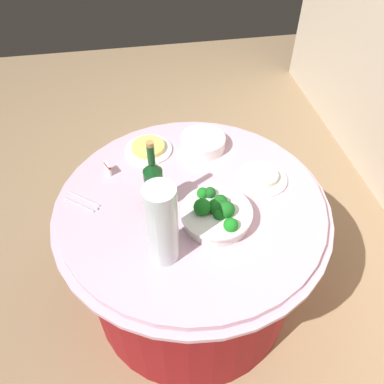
# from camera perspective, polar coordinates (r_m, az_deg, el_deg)

# --- Properties ---
(ground_plane) EXTENTS (6.00, 6.00, 0.00)m
(ground_plane) POSITION_cam_1_polar(r_m,az_deg,el_deg) (2.21, 0.00, -14.38)
(ground_plane) COLOR #9E7F5B
(buffet_table) EXTENTS (1.16, 1.16, 0.74)m
(buffet_table) POSITION_cam_1_polar(r_m,az_deg,el_deg) (1.89, 0.00, -8.75)
(buffet_table) COLOR maroon
(buffet_table) RESTS_ON ground_plane
(broccoli_bowl) EXTENTS (0.28, 0.28, 0.12)m
(broccoli_bowl) POSITION_cam_1_polar(r_m,az_deg,el_deg) (1.50, 3.61, -3.09)
(broccoli_bowl) COLOR white
(broccoli_bowl) RESTS_ON buffet_table
(plate_stack) EXTENTS (0.21, 0.21, 0.06)m
(plate_stack) POSITION_cam_1_polar(r_m,az_deg,el_deg) (1.84, 1.61, 7.27)
(plate_stack) COLOR white
(plate_stack) RESTS_ON buffet_table
(wine_bottle) EXTENTS (0.07, 0.07, 0.34)m
(wine_bottle) POSITION_cam_1_polar(r_m,az_deg,el_deg) (1.50, -5.61, 1.09)
(wine_bottle) COLOR #103F18
(wine_bottle) RESTS_ON buffet_table
(decorative_fruit_vase) EXTENTS (0.11, 0.11, 0.34)m
(decorative_fruit_vase) POSITION_cam_1_polar(r_m,az_deg,el_deg) (1.32, -4.39, -5.31)
(decorative_fruit_vase) COLOR silver
(decorative_fruit_vase) RESTS_ON buffet_table
(serving_tongs) EXTENTS (0.13, 0.15, 0.01)m
(serving_tongs) POSITION_cam_1_polar(r_m,az_deg,el_deg) (1.66, -15.71, -1.48)
(serving_tongs) COLOR silver
(serving_tongs) RESTS_ON buffet_table
(food_plate_rice) EXTENTS (0.22, 0.22, 0.04)m
(food_plate_rice) POSITION_cam_1_polar(r_m,az_deg,el_deg) (1.71, 10.20, 2.12)
(food_plate_rice) COLOR white
(food_plate_rice) RESTS_ON buffet_table
(food_plate_noodles) EXTENTS (0.22, 0.22, 0.03)m
(food_plate_noodles) POSITION_cam_1_polar(r_m,az_deg,el_deg) (1.84, -6.41, 6.36)
(food_plate_noodles) COLOR white
(food_plate_noodles) RESTS_ON buffet_table
(label_placard_front) EXTENTS (0.05, 0.03, 0.05)m
(label_placard_front) POSITION_cam_1_polar(r_m,az_deg,el_deg) (1.74, -12.24, 3.47)
(label_placard_front) COLOR white
(label_placard_front) RESTS_ON buffet_table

